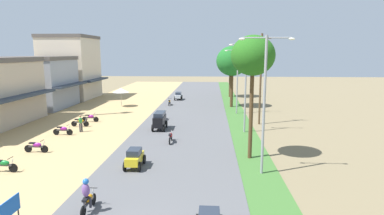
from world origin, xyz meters
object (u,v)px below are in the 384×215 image
object	(u,v)px
streetlamp_mid	(246,82)
car_van_black	(160,120)
parked_motorbike_third	(63,130)
streetlamp_far	(237,77)
parked_motorbike_fifth	(91,117)
car_sedan_silver	(178,96)
motorbike_ahead_second	(87,196)
motorbike_ahead_fourth	(164,115)
median_tree_second	(232,61)
parked_motorbike_nearest	(4,165)
utility_pole_near	(261,78)
streetlamp_near	(264,97)
car_hatchback_yellow	(135,157)
pedestrian_on_shoulder	(81,122)
median_tree_nearest	(253,57)
parked_motorbike_fourth	(80,122)
motorbike_ahead_fifth	(169,102)
median_tree_third	(231,63)
parked_motorbike_second	(36,146)
vendor_umbrella	(121,90)
motorbike_ahead_third	(171,136)
street_signboard	(10,210)

from	to	relation	value
streetlamp_mid	car_van_black	xyz separation A→B (m)	(-8.02, 0.45, -3.74)
parked_motorbike_third	streetlamp_far	world-z (taller)	streetlamp_far
parked_motorbike_fifth	car_sedan_silver	xyz separation A→B (m)	(7.70, 16.67, 0.19)
motorbike_ahead_second	motorbike_ahead_fourth	bearing A→B (deg)	88.65
median_tree_second	streetlamp_far	distance (m)	5.07
parked_motorbike_nearest	utility_pole_near	bearing A→B (deg)	39.67
streetlamp_near	utility_pole_near	distance (m)	14.05
parked_motorbike_fifth	streetlamp_mid	size ratio (longest dim) A/B	0.22
car_hatchback_yellow	pedestrian_on_shoulder	bearing A→B (deg)	129.20
parked_motorbike_nearest	motorbike_ahead_fourth	distance (m)	17.58
median_tree_nearest	car_sedan_silver	distance (m)	29.29
streetlamp_mid	car_van_black	world-z (taller)	streetlamp_mid
parked_motorbike_fifth	median_tree_nearest	world-z (taller)	median_tree_nearest
parked_motorbike_third	utility_pole_near	world-z (taller)	utility_pole_near
parked_motorbike_fourth	motorbike_ahead_fifth	xyz separation A→B (m)	(7.20, 13.50, 0.02)
parked_motorbike_fifth	car_sedan_silver	distance (m)	18.36
median_tree_third	car_hatchback_yellow	world-z (taller)	median_tree_third
parked_motorbike_second	parked_motorbike_third	size ratio (longest dim) A/B	1.00
parked_motorbike_nearest	streetlamp_far	size ratio (longest dim) A/B	0.23
parked_motorbike_third	vendor_umbrella	bearing A→B (deg)	86.70
parked_motorbike_fourth	utility_pole_near	xyz separation A→B (m)	(18.04, 2.44, 4.27)
parked_motorbike_nearest	motorbike_ahead_third	size ratio (longest dim) A/B	1.00
median_tree_nearest	parked_motorbike_third	bearing A→B (deg)	161.74
car_van_black	car_sedan_silver	size ratio (longest dim) A/B	1.07
motorbike_ahead_fifth	parked_motorbike_nearest	bearing A→B (deg)	-104.95
parked_motorbike_second	street_signboard	world-z (taller)	street_signboard
streetlamp_mid	motorbike_ahead_second	bearing A→B (deg)	-119.24
motorbike_ahead_second	streetlamp_mid	bearing A→B (deg)	60.76
parked_motorbike_nearest	car_hatchback_yellow	size ratio (longest dim) A/B	0.90
streetlamp_near	car_hatchback_yellow	distance (m)	8.95
parked_motorbike_third	parked_motorbike_fifth	size ratio (longest dim) A/B	1.00
streetlamp_far	motorbike_ahead_second	bearing A→B (deg)	-109.39
median_tree_nearest	parked_motorbike_nearest	bearing A→B (deg)	-166.69
streetlamp_far	utility_pole_near	world-z (taller)	utility_pole_near
car_sedan_silver	motorbike_ahead_fourth	xyz separation A→B (m)	(-0.01, -15.28, -0.17)
parked_motorbike_nearest	street_signboard	bearing A→B (deg)	-54.10
vendor_umbrella	motorbike_ahead_fourth	bearing A→B (deg)	-49.91
streetlamp_mid	car_sedan_silver	distance (m)	22.08
motorbike_ahead_fifth	utility_pole_near	bearing A→B (deg)	-45.57
utility_pole_near	median_tree_third	bearing A→B (deg)	95.15
parked_motorbike_third	car_hatchback_yellow	xyz separation A→B (m)	(8.35, -7.64, 0.19)
parked_motorbike_third	car_van_black	bearing A→B (deg)	17.41
parked_motorbike_fifth	car_van_black	bearing A→B (deg)	-20.45
street_signboard	streetlamp_far	size ratio (longest dim) A/B	0.19
median_tree_third	motorbike_ahead_fourth	xyz separation A→B (m)	(-8.32, -19.27, -5.15)
utility_pole_near	car_sedan_silver	xyz separation A→B (m)	(-10.15, 16.44, -4.08)
parked_motorbike_fourth	car_hatchback_yellow	world-z (taller)	car_hatchback_yellow
parked_motorbike_second	median_tree_nearest	distance (m)	16.89
parked_motorbike_fifth	motorbike_ahead_third	world-z (taller)	motorbike_ahead_third
car_van_black	utility_pole_near	bearing A→B (deg)	17.81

